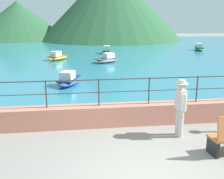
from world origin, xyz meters
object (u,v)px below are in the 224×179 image
at_px(boat_0, 69,80).
at_px(boat_1, 107,59).
at_px(person_walking, 181,105).
at_px(boat_4, 199,48).
at_px(boat_5, 107,51).
at_px(boat_2, 57,57).

bearing_deg(boat_0, boat_1, 68.82).
relative_size(person_walking, boat_4, 0.71).
bearing_deg(person_walking, boat_0, 116.69).
bearing_deg(boat_0, boat_4, 46.46).
xyz_separation_m(person_walking, boat_1, (-0.63, 14.20, -0.65)).
relative_size(boat_1, boat_5, 1.01).
bearing_deg(boat_2, boat_4, 19.89).
height_order(boat_0, boat_2, same).
bearing_deg(boat_1, boat_2, 153.70).
xyz_separation_m(boat_2, boat_5, (4.67, 3.91, 0.00)).
bearing_deg(boat_1, boat_5, 83.53).
bearing_deg(person_walking, boat_4, 63.93).
xyz_separation_m(boat_4, boat_5, (-10.58, -1.61, 0.00)).
bearing_deg(boat_5, boat_1, -96.47).
distance_m(boat_1, boat_4, 13.52).
xyz_separation_m(boat_1, boat_5, (0.67, 5.89, 0.00)).
relative_size(person_walking, boat_5, 0.73).
bearing_deg(boat_4, boat_0, -133.54).
bearing_deg(boat_4, boat_2, -160.11).
relative_size(person_walking, boat_2, 0.73).
bearing_deg(boat_2, boat_5, 39.93).
distance_m(boat_1, boat_5, 5.93).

